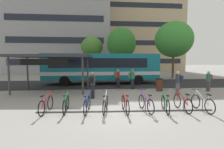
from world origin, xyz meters
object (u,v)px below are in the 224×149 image
Objects in this scene: city_bus at (102,67)px; commuter_olive_pack_0 at (132,78)px; parked_bicycle_red_0 at (46,105)px; commuter_navy_pack_4 at (178,81)px; parked_bicycle_green_6 at (165,104)px; parked_bicycle_silver_3 at (105,104)px; commuter_olive_pack_1 at (118,77)px; commuter_black_pack_3 at (92,83)px; transit_shelter at (52,57)px; parked_bicycle_purple_5 at (146,103)px; street_tree_0 at (174,40)px; parked_bicycle_red_4 at (125,104)px; parked_bicycle_white_8 at (202,103)px; street_tree_1 at (121,44)px; parked_bicycle_red_7 at (182,103)px; trash_bin at (159,85)px; parked_bicycle_green_1 at (66,104)px; parked_bicycle_blue_2 at (87,104)px; commuter_red_pack_2 at (209,80)px.

city_bus reaches higher than commuter_olive_pack_0.
parked_bicycle_red_0 is 8.98m from commuter_navy_pack_4.
commuter_olive_pack_0 is (2.48, -3.68, -0.78)m from city_bus.
commuter_olive_pack_0 is (-0.25, 6.43, 0.62)m from parked_bicycle_green_6.
parked_bicycle_silver_3 is at bearing 54.33° from commuter_navy_pack_4.
commuter_olive_pack_0 is 1.04× the size of commuter_olive_pack_1.
transit_shelter is at bearing 64.46° from commuter_black_pack_3.
parked_bicycle_purple_5 is 1.00× the size of commuter_navy_pack_4.
street_tree_0 is (4.76, 10.93, 4.48)m from commuter_navy_pack_4.
parked_bicycle_silver_3 is 3.07m from commuter_black_pack_3.
city_bus reaches higher than commuter_navy_pack_4.
parked_bicycle_red_4 is 3.78m from parked_bicycle_white_8.
commuter_black_pack_3 is at bearing -105.28° from street_tree_1.
parked_bicycle_red_0 is 6.07m from transit_shelter.
parked_bicycle_silver_3 is 1.00× the size of parked_bicycle_purple_5.
parked_bicycle_purple_5 is at bearing -39.41° from transit_shelter.
parked_bicycle_red_7 is 1.01× the size of commuter_navy_pack_4.
trash_bin is (4.65, 5.17, 0.13)m from parked_bicycle_silver_3.
parked_bicycle_green_1 is at bearing 78.01° from parked_bicycle_purple_5.
commuter_olive_pack_1 is 0.21× the size of street_tree_0.
trash_bin is at bearing -40.72° from parked_bicycle_blue_2.
parked_bicycle_silver_3 and parked_bicycle_purple_5 have the same top height.
transit_shelter is at bearing 60.18° from parked_bicycle_green_6.
commuter_olive_pack_0 is 12.04m from street_tree_1.
commuter_olive_pack_1 is (-1.38, 7.55, 0.58)m from parked_bicycle_green_6.
street_tree_0 is (1.65, 9.84, 4.52)m from commuter_red_pack_2.
transit_shelter reaches higher than commuter_navy_pack_4.
parked_bicycle_white_8 is 1.00× the size of commuter_olive_pack_0.
street_tree_1 is at bearing -97.04° from commuter_red_pack_2.
parked_bicycle_red_7 is 5.32m from trash_bin.
commuter_navy_pack_4 reaches higher than parked_bicycle_green_1.
street_tree_0 is (9.27, 14.62, 5.08)m from parked_bicycle_red_4.
parked_bicycle_green_1 is at bearing -130.75° from commuter_olive_pack_1.
parked_bicycle_red_7 is at bearing -88.31° from street_tree_1.
city_bus is at bearing 102.13° from commuter_olive_pack_1.
street_tree_1 is (-5.30, 12.76, 4.21)m from commuter_red_pack_2.
commuter_olive_pack_0 is (4.48, 6.01, 0.62)m from parked_bicycle_green_1.
street_tree_1 is (-0.52, 17.56, 4.77)m from parked_bicycle_red_7.
parked_bicycle_green_1 is 5.67m from parked_bicycle_red_7.
parked_bicycle_red_4 is at bearing -125.30° from trash_bin.
commuter_olive_pack_0 is 1.01× the size of commuter_black_pack_3.
street_tree_0 reaches higher than transit_shelter.
trash_bin is at bearing -2.08° from parked_bicycle_white_8.
parked_bicycle_red_0 is at bearing -108.32° from city_bus.
trash_bin reaches higher than parked_bicycle_red_0.
parked_bicycle_green_6 is (0.90, -0.18, 0.00)m from parked_bicycle_purple_5.
parked_bicycle_purple_5 is 6.31m from commuter_olive_pack_0.
parked_bicycle_blue_2 is 2.82m from parked_bicycle_purple_5.
parked_bicycle_silver_3 is 0.23× the size of street_tree_1.
commuter_olive_pack_0 is at bearing -21.33° from commuter_navy_pack_4.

